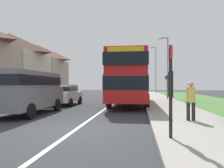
{
  "coord_description": "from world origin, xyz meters",
  "views": [
    {
      "loc": [
        2.15,
        -7.0,
        1.53
      ],
      "look_at": [
        0.58,
        5.48,
        1.6
      ],
      "focal_mm": 33.87,
      "sensor_mm": 36.0,
      "label": 1
    }
  ],
  "objects_px": {
    "cycle_route_sign": "(167,86)",
    "parked_van_grey": "(28,89)",
    "street_lamp_mid": "(167,63)",
    "parked_car_white": "(65,94)",
    "pedestrian_at_stop": "(191,99)",
    "street_lamp_far": "(155,67)",
    "bus_stop_sign": "(171,85)",
    "double_decker_bus": "(130,78)"
  },
  "relations": [
    {
      "from": "parked_van_grey",
      "to": "pedestrian_at_stop",
      "type": "relative_size",
      "value": 2.99
    },
    {
      "from": "parked_van_grey",
      "to": "pedestrian_at_stop",
      "type": "bearing_deg",
      "value": -12.4
    },
    {
      "from": "double_decker_bus",
      "to": "parked_van_grey",
      "type": "bearing_deg",
      "value": -127.78
    },
    {
      "from": "double_decker_bus",
      "to": "street_lamp_far",
      "type": "height_order",
      "value": "street_lamp_far"
    },
    {
      "from": "street_lamp_mid",
      "to": "pedestrian_at_stop",
      "type": "bearing_deg",
      "value": -94.0
    },
    {
      "from": "parked_van_grey",
      "to": "cycle_route_sign",
      "type": "relative_size",
      "value": 1.98
    },
    {
      "from": "parked_van_grey",
      "to": "street_lamp_mid",
      "type": "bearing_deg",
      "value": 56.95
    },
    {
      "from": "parked_van_grey",
      "to": "cycle_route_sign",
      "type": "height_order",
      "value": "cycle_route_sign"
    },
    {
      "from": "double_decker_bus",
      "to": "street_lamp_mid",
      "type": "distance_m",
      "value": 8.34
    },
    {
      "from": "pedestrian_at_stop",
      "to": "cycle_route_sign",
      "type": "distance_m",
      "value": 12.83
    },
    {
      "from": "double_decker_bus",
      "to": "cycle_route_sign",
      "type": "relative_size",
      "value": 4.39
    },
    {
      "from": "street_lamp_far",
      "to": "double_decker_bus",
      "type": "bearing_deg",
      "value": -99.75
    },
    {
      "from": "street_lamp_mid",
      "to": "parked_van_grey",
      "type": "bearing_deg",
      "value": -123.05
    },
    {
      "from": "cycle_route_sign",
      "to": "street_lamp_far",
      "type": "bearing_deg",
      "value": 89.46
    },
    {
      "from": "bus_stop_sign",
      "to": "street_lamp_mid",
      "type": "xyz_separation_m",
      "value": [
        2.29,
        18.32,
        2.43
      ]
    },
    {
      "from": "cycle_route_sign",
      "to": "street_lamp_mid",
      "type": "relative_size",
      "value": 0.37
    },
    {
      "from": "bus_stop_sign",
      "to": "street_lamp_mid",
      "type": "bearing_deg",
      "value": 82.88
    },
    {
      "from": "bus_stop_sign",
      "to": "street_lamp_mid",
      "type": "height_order",
      "value": "street_lamp_mid"
    },
    {
      "from": "pedestrian_at_stop",
      "to": "cycle_route_sign",
      "type": "xyz_separation_m",
      "value": [
        0.76,
        12.8,
        0.45
      ]
    },
    {
      "from": "parked_car_white",
      "to": "street_lamp_far",
      "type": "relative_size",
      "value": 0.47
    },
    {
      "from": "cycle_route_sign",
      "to": "street_lamp_far",
      "type": "height_order",
      "value": "street_lamp_far"
    },
    {
      "from": "parked_van_grey",
      "to": "parked_car_white",
      "type": "bearing_deg",
      "value": 88.8
    },
    {
      "from": "parked_van_grey",
      "to": "street_lamp_mid",
      "type": "distance_m",
      "value": 16.53
    },
    {
      "from": "cycle_route_sign",
      "to": "parked_van_grey",
      "type": "bearing_deg",
      "value": -127.76
    },
    {
      "from": "bus_stop_sign",
      "to": "double_decker_bus",
      "type": "bearing_deg",
      "value": 97.97
    },
    {
      "from": "double_decker_bus",
      "to": "street_lamp_far",
      "type": "relative_size",
      "value": 1.32
    },
    {
      "from": "pedestrian_at_stop",
      "to": "bus_stop_sign",
      "type": "xyz_separation_m",
      "value": [
        -1.21,
        -2.93,
        0.56
      ]
    },
    {
      "from": "street_lamp_far",
      "to": "cycle_route_sign",
      "type": "bearing_deg",
      "value": -90.54
    },
    {
      "from": "double_decker_bus",
      "to": "pedestrian_at_stop",
      "type": "bearing_deg",
      "value": -71.35
    },
    {
      "from": "parked_car_white",
      "to": "cycle_route_sign",
      "type": "height_order",
      "value": "cycle_route_sign"
    },
    {
      "from": "parked_car_white",
      "to": "cycle_route_sign",
      "type": "relative_size",
      "value": 1.55
    },
    {
      "from": "parked_car_white",
      "to": "street_lamp_mid",
      "type": "relative_size",
      "value": 0.57
    },
    {
      "from": "street_lamp_far",
      "to": "parked_car_white",
      "type": "bearing_deg",
      "value": -110.68
    },
    {
      "from": "double_decker_bus",
      "to": "street_lamp_mid",
      "type": "bearing_deg",
      "value": 61.74
    },
    {
      "from": "cycle_route_sign",
      "to": "street_lamp_mid",
      "type": "distance_m",
      "value": 3.65
    },
    {
      "from": "cycle_route_sign",
      "to": "double_decker_bus",
      "type": "bearing_deg",
      "value": -127.74
    },
    {
      "from": "pedestrian_at_stop",
      "to": "street_lamp_far",
      "type": "relative_size",
      "value": 0.2
    },
    {
      "from": "cycle_route_sign",
      "to": "bus_stop_sign",
      "type": "bearing_deg",
      "value": -97.17
    },
    {
      "from": "parked_car_white",
      "to": "pedestrian_at_stop",
      "type": "height_order",
      "value": "pedestrian_at_stop"
    },
    {
      "from": "parked_van_grey",
      "to": "pedestrian_at_stop",
      "type": "height_order",
      "value": "parked_van_grey"
    },
    {
      "from": "parked_car_white",
      "to": "street_lamp_far",
      "type": "bearing_deg",
      "value": 69.32
    },
    {
      "from": "pedestrian_at_stop",
      "to": "street_lamp_far",
      "type": "xyz_separation_m",
      "value": [
        0.92,
        29.77,
        3.78
      ]
    }
  ]
}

